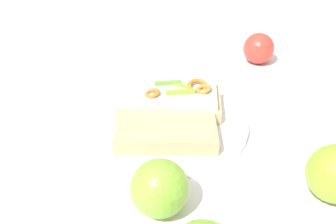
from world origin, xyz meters
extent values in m
plane|color=white|center=(0.00, 0.00, 0.00)|extent=(2.00, 2.00, 0.00)
cylinder|color=white|center=(0.00, 0.00, 0.01)|extent=(0.28, 0.28, 0.01)
cube|color=#D9BF89|center=(0.01, 0.04, 0.02)|extent=(0.20, 0.14, 0.02)
cube|color=#F0E2CD|center=(0.01, 0.04, 0.04)|extent=(0.19, 0.13, 0.01)
torus|color=#A98338|center=(0.07, 0.03, 0.05)|extent=(0.03, 0.03, 0.02)
torus|color=#C1762D|center=(-0.02, 0.04, 0.05)|extent=(0.04, 0.04, 0.02)
torus|color=#C17429|center=(0.06, 0.05, 0.05)|extent=(0.05, 0.05, 0.02)
cube|color=#8ABC37|center=(0.03, 0.03, 0.05)|extent=(0.05, 0.01, 0.01)
cube|color=#6DA945|center=(0.01, 0.07, 0.05)|extent=(0.05, 0.01, 0.01)
cube|color=#89BA3A|center=(0.03, 0.06, 0.05)|extent=(0.04, 0.03, 0.01)
cube|color=tan|center=(-0.01, -0.04, 0.02)|extent=(0.18, 0.13, 0.03)
sphere|color=red|center=(0.25, 0.23, 0.04)|extent=(0.10, 0.10, 0.07)
sphere|color=#83BD3A|center=(-0.04, -0.20, 0.04)|extent=(0.11, 0.11, 0.08)
sphere|color=#8DAD30|center=(0.20, -0.21, 0.04)|extent=(0.11, 0.11, 0.08)
camera|label=1|loc=(-0.09, -0.58, 0.40)|focal=43.15mm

